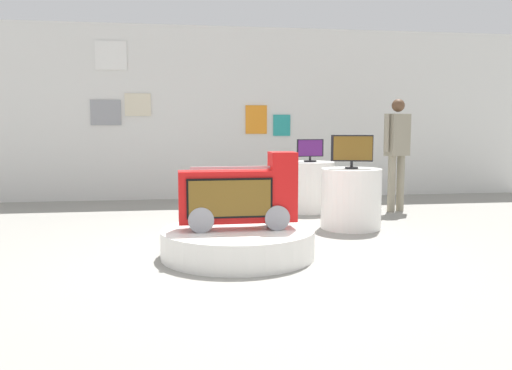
% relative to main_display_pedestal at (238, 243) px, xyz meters
% --- Properties ---
extents(ground_plane, '(30.00, 30.00, 0.00)m').
position_rel_main_display_pedestal_xyz_m(ground_plane, '(0.04, -0.23, -0.14)').
color(ground_plane, gray).
extents(back_wall_display, '(12.42, 0.13, 3.16)m').
position_rel_main_display_pedestal_xyz_m(back_wall_display, '(0.03, 4.55, 1.44)').
color(back_wall_display, silver).
rests_on(back_wall_display, ground).
extents(main_display_pedestal, '(1.57, 1.57, 0.28)m').
position_rel_main_display_pedestal_xyz_m(main_display_pedestal, '(0.00, 0.00, 0.00)').
color(main_display_pedestal, white).
rests_on(main_display_pedestal, ground).
extents(novelty_firetruck_tv, '(1.19, 0.35, 0.78)m').
position_rel_main_display_pedestal_xyz_m(novelty_firetruck_tv, '(0.02, -0.01, 0.46)').
color(novelty_firetruck_tv, gray).
rests_on(novelty_firetruck_tv, main_display_pedestal).
extents(display_pedestal_left_rear, '(0.77, 0.77, 0.78)m').
position_rel_main_display_pedestal_xyz_m(display_pedestal_left_rear, '(1.45, 2.74, 0.25)').
color(display_pedestal_left_rear, white).
rests_on(display_pedestal_left_rear, ground).
extents(tv_on_left_rear, '(0.43, 0.20, 0.35)m').
position_rel_main_display_pedestal_xyz_m(tv_on_left_rear, '(1.45, 2.74, 0.83)').
color(tv_on_left_rear, black).
rests_on(tv_on_left_rear, display_pedestal_left_rear).
extents(display_pedestal_center_rear, '(0.78, 0.78, 0.78)m').
position_rel_main_display_pedestal_xyz_m(display_pedestal_center_rear, '(1.64, 1.29, 0.25)').
color(display_pedestal_center_rear, white).
rests_on(display_pedestal_center_rear, ground).
extents(tv_on_center_rear, '(0.53, 0.19, 0.44)m').
position_rel_main_display_pedestal_xyz_m(tv_on_center_rear, '(1.64, 1.29, 0.89)').
color(tv_on_center_rear, black).
rests_on(tv_on_center_rear, display_pedestal_center_rear).
extents(shopper_browsing_near_truck, '(0.52, 0.34, 1.76)m').
position_rel_main_display_pedestal_xyz_m(shopper_browsing_near_truck, '(2.80, 2.55, 0.89)').
color(shopper_browsing_near_truck, gray).
rests_on(shopper_browsing_near_truck, ground).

